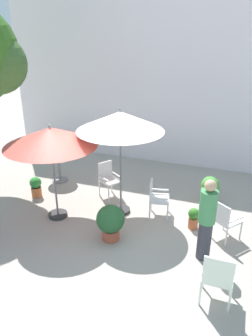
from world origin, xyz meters
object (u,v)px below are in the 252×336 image
object	(u,v)px
patio_chair_1	(156,196)
potted_plant_2	(210,188)
cafe_table_0	(59,164)
standing_person	(207,219)
potted_plant_1	(111,221)
patio_chair_0	(218,276)
potted_plant_0	(194,218)
patio_umbrella_1	(120,122)
patio_umbrella_0	(50,137)
patio_chair_3	(108,177)
potted_plant_4	(36,186)
patio_chair_2	(224,218)

from	to	relation	value
patio_chair_1	potted_plant_2	size ratio (longest dim) A/B	1.30
cafe_table_0	standing_person	size ratio (longest dim) A/B	0.49
patio_chair_1	potted_plant_1	xyz separation A→B (m)	(-0.64, -1.24, -0.07)
patio_chair_0	potted_plant_0	bearing A→B (deg)	108.33
patio_umbrella_1	potted_plant_2	bearing A→B (deg)	33.29
potted_plant_2	patio_umbrella_0	bearing A→B (deg)	-148.97
patio_chair_3	potted_plant_4	xyz separation A→B (m)	(-1.77, -0.67, -0.25)
patio_umbrella_1	cafe_table_0	bearing A→B (deg)	155.96
standing_person	patio_chair_1	bearing A→B (deg)	136.94
patio_chair_2	potted_plant_2	distance (m)	1.65
patio_umbrella_1	potted_plant_4	xyz separation A→B (m)	(-2.37, -0.02, -1.94)
patio_umbrella_1	patio_chair_3	distance (m)	1.91
patio_chair_3	potted_plant_1	xyz separation A→B (m)	(0.78, -1.75, -0.09)
patio_umbrella_0	potted_plant_0	distance (m)	3.56
standing_person	potted_plant_1	bearing A→B (deg)	-178.32
patio_chair_1	standing_person	xyz separation A→B (m)	(1.26, -1.18, 0.35)
potted_plant_1	potted_plant_4	world-z (taller)	potted_plant_1
patio_chair_3	patio_chair_1	bearing A→B (deg)	-20.00
patio_chair_0	potted_plant_4	bearing A→B (deg)	156.09
patio_chair_2	potted_plant_1	size ratio (longest dim) A/B	1.12
potted_plant_2	standing_person	xyz separation A→B (m)	(0.16, -2.31, 0.48)
patio_chair_2	standing_person	bearing A→B (deg)	-112.16
potted_plant_4	potted_plant_1	bearing A→B (deg)	-22.98
patio_umbrella_1	potted_plant_1	xyz separation A→B (m)	(0.19, -1.10, -1.79)
patio_chair_0	standing_person	world-z (taller)	standing_person
patio_chair_1	potted_plant_2	bearing A→B (deg)	45.76
patio_chair_1	patio_chair_3	world-z (taller)	patio_chair_3
cafe_table_0	potted_plant_0	xyz separation A→B (m)	(4.02, -1.11, -0.26)
potted_plant_1	standing_person	bearing A→B (deg)	1.68
patio_chair_1	potted_plant_1	world-z (taller)	patio_chair_1
patio_umbrella_0	potted_plant_2	world-z (taller)	patio_umbrella_0
patio_umbrella_1	potted_plant_2	distance (m)	2.96
potted_plant_0	patio_chair_1	bearing A→B (deg)	165.76
cafe_table_0	potted_plant_0	bearing A→B (deg)	-15.47
patio_umbrella_0	patio_umbrella_1	size ratio (longest dim) A/B	0.89
cafe_table_0	patio_chair_2	size ratio (longest dim) A/B	0.93
potted_plant_0	potted_plant_2	world-z (taller)	potted_plant_2
cafe_table_0	potted_plant_4	distance (m)	1.06
patio_chair_3	potted_plant_2	distance (m)	2.60
patio_chair_2	potted_plant_4	world-z (taller)	patio_chair_2
cafe_table_0	patio_chair_0	distance (m)	5.66
patio_chair_1	patio_chair_2	size ratio (longest dim) A/B	0.98
patio_chair_0	patio_chair_2	xyz separation A→B (m)	(-0.04, 1.83, -0.05)
patio_umbrella_1	patio_chair_0	distance (m)	3.64
patio_chair_1	potted_plant_4	size ratio (longest dim) A/B	1.60
patio_umbrella_0	patio_chair_0	size ratio (longest dim) A/B	2.29
potted_plant_0	potted_plant_1	size ratio (longest dim) A/B	0.62
patio_chair_3	cafe_table_0	bearing A→B (deg)	167.86
patio_umbrella_1	potted_plant_1	distance (m)	2.11
patio_chair_0	potted_plant_2	world-z (taller)	patio_chair_0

